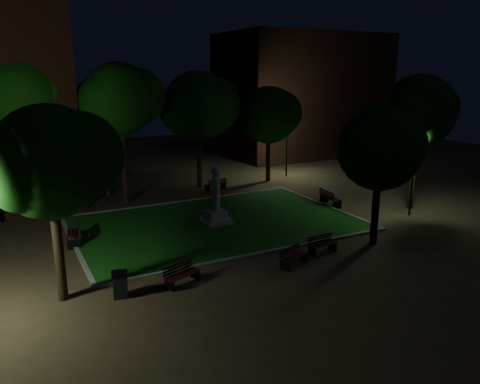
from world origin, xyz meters
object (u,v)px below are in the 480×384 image
object	(u,v)px
bench_near_right	(322,245)
bench_left_side	(75,235)
bench_right_side	(330,198)
trash_bin	(120,284)
monument	(216,208)
bench_near_left	(293,257)
bench_west_near	(181,275)
bench_far_side	(216,185)

from	to	relation	value
bench_near_right	bench_left_side	xyz separation A→B (m)	(-10.12, 6.56, 0.10)
bench_right_side	trash_bin	bearing A→B (deg)	121.48
bench_right_side	trash_bin	xyz separation A→B (m)	(-14.86, -6.44, 0.04)
bench_right_side	monument	bearing A→B (deg)	98.77
bench_left_side	bench_near_right	bearing A→B (deg)	64.64
bench_near_left	bench_right_side	xyz separation A→B (m)	(7.43, 6.95, 0.09)
bench_west_near	bench_far_side	world-z (taller)	bench_far_side
monument	bench_near_right	xyz separation A→B (m)	(2.64, -6.17, -0.58)
monument	trash_bin	world-z (taller)	monument
bench_right_side	bench_west_near	bearing A→B (deg)	125.47
bench_near_left	bench_far_side	distance (m)	14.18
bench_near_left	bench_west_near	bearing A→B (deg)	152.96
bench_right_side	bench_near_left	bearing A→B (deg)	141.14
bench_near_right	bench_far_side	xyz separation A→B (m)	(0.60, 13.24, 0.03)
bench_left_side	trash_bin	xyz separation A→B (m)	(0.61, -6.73, 0.04)
bench_west_near	trash_bin	xyz separation A→B (m)	(-2.43, 0.01, 0.11)
bench_near_left	trash_bin	xyz separation A→B (m)	(-7.43, 0.52, 0.12)
monument	bench_right_side	distance (m)	8.00
bench_far_side	trash_bin	size ratio (longest dim) A/B	1.62
bench_west_near	bench_far_side	size ratio (longest dim) A/B	1.01
monument	trash_bin	distance (m)	9.36
bench_west_near	monument	bearing A→B (deg)	34.01
bench_near_right	bench_far_side	distance (m)	13.26
bench_west_near	bench_far_side	bearing A→B (deg)	39.22
bench_near_left	trash_bin	bearing A→B (deg)	154.80
bench_right_side	trash_bin	distance (m)	16.19
monument	bench_left_side	distance (m)	7.51
bench_left_side	bench_right_side	bearing A→B (deg)	96.52
bench_near_right	bench_west_near	world-z (taller)	bench_west_near
monument	bench_near_left	xyz separation A→B (m)	(0.56, -6.85, -0.57)
bench_far_side	bench_near_left	bearing A→B (deg)	68.19
bench_left_side	bench_right_side	distance (m)	15.47
monument	bench_near_left	bearing A→B (deg)	-85.37
bench_west_near	bench_right_side	xyz separation A→B (m)	(12.43, 6.44, 0.07)
bench_far_side	trash_bin	xyz separation A→B (m)	(-10.11, -13.41, 0.11)
bench_west_near	bench_right_side	distance (m)	14.00
bench_near_left	bench_right_side	distance (m)	10.18
bench_left_side	bench_far_side	size ratio (longest dim) A/B	1.16
monument	bench_near_right	world-z (taller)	monument
bench_near_right	trash_bin	bearing A→B (deg)	177.63
bench_near_left	bench_west_near	distance (m)	5.02
bench_west_near	bench_left_side	size ratio (longest dim) A/B	0.86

